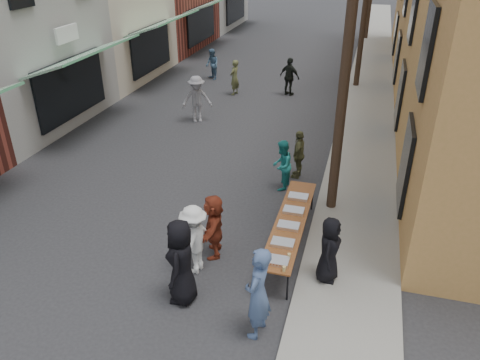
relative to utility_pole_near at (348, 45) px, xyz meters
The scene contains 24 objects.
ground 6.91m from the utility_pole_near, 145.10° to the right, with size 120.00×120.00×0.00m, color #28282B.
sidewalk 12.82m from the utility_pole_near, 86.66° to the left, with size 2.20×60.00×0.10m, color gray.
utility_pole_near is the anchor object (origin of this frame).
serving_table 4.38m from the utility_pole_near, 111.33° to the right, with size 0.70×4.00×0.75m.
catering_tray_sausage 5.30m from the utility_pole_near, 102.21° to the right, with size 0.50×0.33×0.08m, color maroon.
catering_tray_foil_b 4.87m from the utility_pole_near, 104.71° to the right, with size 0.50×0.33×0.08m, color #B2B2B7.
catering_tray_buns 4.46m from the utility_pole_near, 108.81° to the right, with size 0.50×0.33×0.08m, color tan.
catering_tray_foil_d 4.14m from the utility_pole_near, 115.88° to the right, with size 0.50×0.33×0.08m, color #B2B2B7.
catering_tray_buns_end 3.91m from the utility_pole_near, 130.11° to the right, with size 0.50×0.33×0.08m, color tan.
condiment_jar_a 5.55m from the utility_pole_near, 104.31° to the right, with size 0.07×0.07×0.08m, color #A57F26.
condiment_jar_b 5.48m from the utility_pole_near, 104.66° to the right, with size 0.07×0.07×0.08m, color #A57F26.
condiment_jar_c 5.41m from the utility_pole_near, 105.03° to the right, with size 0.07×0.07×0.08m, color #A57F26.
cup_stack 5.44m from the utility_pole_near, 98.65° to the right, with size 0.08×0.08×0.12m, color tan.
guest_front_a 6.27m from the utility_pole_near, 120.42° to the right, with size 0.93×0.60×1.90m, color black.
guest_front_b 6.16m from the utility_pole_near, 100.26° to the right, with size 0.71×0.47×1.95m, color #455C87.
guest_front_c 4.13m from the utility_pole_near, 153.33° to the left, with size 0.75×0.58×1.53m, color teal.
guest_front_d 5.76m from the utility_pole_near, 127.42° to the right, with size 1.08×0.62×1.68m, color white.
guest_front_e 4.27m from the utility_pole_near, 125.87° to the left, with size 0.91×0.38×1.55m, color brown.
guest_queue_back 5.27m from the utility_pole_near, 131.35° to the right, with size 1.47×0.47×1.58m, color maroon.
server 4.80m from the utility_pole_near, 86.03° to the right, with size 0.75×0.49×1.53m, color black.
passerby_left 8.78m from the utility_pole_near, 137.65° to the left, with size 1.21×0.69×1.87m, color gray.
passerby_mid 10.87m from the utility_pole_near, 106.88° to the left, with size 1.03×0.43×1.75m, color black.
passerby_right 11.35m from the utility_pole_near, 120.66° to the left, with size 0.59×0.39×1.63m, color brown.
passerby_far 14.03m from the utility_pole_near, 122.66° to the left, with size 0.76×0.59×1.55m, color #4B6F91.
Camera 1 is at (4.85, -8.41, 6.85)m, focal length 35.00 mm.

